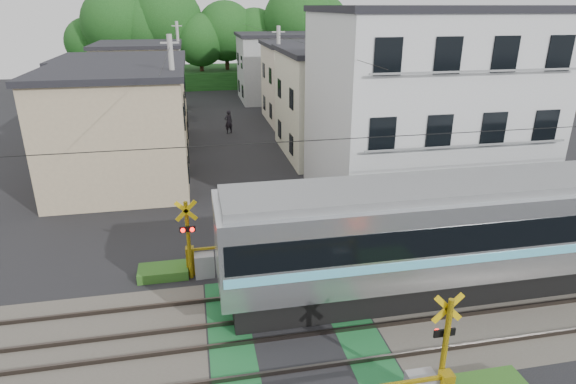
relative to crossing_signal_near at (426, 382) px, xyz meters
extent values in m
plane|color=black|center=(-2.59, 3.65, -0.71)|extent=(120.00, 120.00, 0.00)
cube|color=#47423A|center=(-2.59, 3.65, -0.71)|extent=(120.00, 6.00, 0.00)
cube|color=black|center=(-2.59, 3.65, -0.71)|extent=(5.20, 120.00, 0.00)
cube|color=#145126|center=(-4.49, 3.65, -0.70)|extent=(1.30, 6.00, 0.00)
cube|color=#145126|center=(-0.69, 3.65, -0.70)|extent=(1.30, 6.00, 0.00)
cube|color=#3F3833|center=(-2.59, 1.75, -0.64)|extent=(120.00, 0.08, 0.14)
cube|color=#3F3833|center=(-2.59, 3.15, -0.64)|extent=(120.00, 0.08, 0.14)
cube|color=#3F3833|center=(-2.59, 4.15, -0.64)|extent=(120.00, 0.08, 0.14)
cube|color=#3F3833|center=(-2.59, 5.55, -0.64)|extent=(120.00, 0.08, 0.14)
cube|color=black|center=(4.87, 4.85, -0.23)|extent=(18.39, 2.53, 0.96)
cube|color=black|center=(-1.83, 4.85, -0.39)|extent=(2.55, 2.34, 0.64)
cube|color=#B6BBC0|center=(4.87, 4.85, 1.63)|extent=(19.16, 2.98, 2.77)
cube|color=black|center=(4.87, 4.85, 1.96)|extent=(18.85, 3.02, 0.94)
cube|color=#5CC6E8|center=(4.87, 4.85, 1.24)|extent=(18.97, 3.01, 0.30)
cube|color=slate|center=(4.87, 4.85, 3.14)|extent=(18.78, 2.44, 0.26)
cube|color=black|center=(-4.66, 4.85, 2.05)|extent=(0.10, 2.56, 1.66)
cylinder|color=yellow|center=(0.41, 0.05, 0.79)|extent=(0.14, 0.14, 3.00)
cube|color=yellow|center=(0.41, 0.15, 1.99)|extent=(0.77, 0.05, 0.77)
cube|color=yellow|center=(0.41, 0.15, 1.99)|extent=(0.77, 0.05, 0.77)
cube|color=black|center=(0.41, 0.15, 1.29)|extent=(0.55, 0.05, 0.20)
sphere|color=#FF0C07|center=(0.25, 0.21, 1.29)|extent=(0.16, 0.16, 0.16)
sphere|color=#FF0C07|center=(0.57, 0.21, 1.29)|extent=(0.16, 0.16, 0.16)
cylinder|color=yellow|center=(-5.59, 7.25, 0.79)|extent=(0.14, 0.14, 3.00)
cube|color=yellow|center=(-5.59, 7.15, 1.99)|extent=(0.77, 0.05, 0.77)
cube|color=yellow|center=(-5.59, 7.15, 1.99)|extent=(0.77, 0.05, 0.77)
cube|color=black|center=(-5.59, 7.15, 1.29)|extent=(0.55, 0.05, 0.20)
sphere|color=#FF0C07|center=(-5.75, 7.09, 1.29)|extent=(0.16, 0.16, 0.16)
sphere|color=#FF0C07|center=(-5.43, 7.09, 1.29)|extent=(0.16, 0.16, 0.16)
cube|color=gray|center=(-5.09, 7.25, -0.26)|extent=(0.70, 0.50, 0.90)
cube|color=yellow|center=(-5.59, 7.50, -0.16)|extent=(0.30, 0.30, 1.10)
cube|color=yellow|center=(-3.34, 7.50, 0.29)|extent=(4.20, 0.08, 0.08)
cube|color=silver|center=(5.91, 13.15, 3.79)|extent=(10.00, 8.00, 9.00)
cube|color=black|center=(5.91, 13.15, 8.44)|extent=(10.20, 8.16, 0.30)
cube|color=black|center=(2.21, 9.12, 0.79)|extent=(1.10, 0.06, 1.40)
cube|color=black|center=(4.66, 9.12, 0.79)|extent=(1.10, 0.06, 1.40)
cube|color=black|center=(7.11, 9.12, 0.79)|extent=(1.10, 0.06, 1.40)
cube|color=black|center=(9.56, 9.12, 0.79)|extent=(1.10, 0.06, 1.40)
cube|color=gray|center=(5.91, 8.90, 0.19)|extent=(9.00, 0.06, 0.08)
cube|color=black|center=(2.21, 9.12, 3.79)|extent=(1.10, 0.06, 1.40)
cube|color=black|center=(4.66, 9.12, 3.79)|extent=(1.10, 0.06, 1.40)
cube|color=black|center=(7.11, 9.12, 3.79)|extent=(1.10, 0.06, 1.40)
cube|color=black|center=(9.56, 9.12, 3.79)|extent=(1.10, 0.06, 1.40)
cube|color=gray|center=(5.91, 8.90, 3.19)|extent=(9.00, 0.06, 0.08)
cube|color=black|center=(2.21, 9.12, 6.79)|extent=(1.10, 0.06, 1.40)
cube|color=black|center=(4.66, 9.12, 6.79)|extent=(1.10, 0.06, 1.40)
cube|color=black|center=(7.11, 9.12, 6.79)|extent=(1.10, 0.06, 1.40)
cube|color=black|center=(9.56, 9.12, 6.79)|extent=(1.10, 0.06, 1.40)
cube|color=gray|center=(5.91, 8.90, 6.19)|extent=(9.00, 0.06, 0.08)
cube|color=tan|center=(-9.09, 17.65, 2.29)|extent=(7.00, 7.00, 6.00)
cube|color=black|center=(-9.09, 17.65, 5.44)|extent=(7.35, 7.35, 0.30)
cube|color=black|center=(-5.56, 15.90, 0.59)|extent=(0.06, 1.00, 1.20)
cube|color=black|center=(-5.56, 19.40, 0.59)|extent=(0.06, 1.00, 1.20)
cube|color=black|center=(-5.56, 15.90, 3.39)|extent=(0.06, 1.00, 1.20)
cube|color=black|center=(-5.56, 19.40, 3.39)|extent=(0.06, 1.00, 1.20)
cube|color=beige|center=(4.21, 21.65, 2.54)|extent=(7.00, 8.00, 6.50)
cube|color=black|center=(4.21, 21.65, 5.94)|extent=(7.35, 8.40, 0.30)
cube|color=black|center=(0.68, 19.65, 0.59)|extent=(0.06, 1.00, 1.20)
cube|color=black|center=(0.68, 23.65, 0.59)|extent=(0.06, 1.00, 1.20)
cube|color=black|center=(0.68, 19.65, 3.39)|extent=(0.06, 1.00, 1.20)
cube|color=black|center=(0.68, 23.65, 3.39)|extent=(0.06, 1.00, 1.20)
cube|color=tan|center=(-9.59, 26.65, 2.19)|extent=(8.00, 7.00, 5.80)
cube|color=black|center=(-9.59, 26.65, 5.24)|extent=(8.40, 7.35, 0.30)
cube|color=black|center=(-5.56, 24.90, 0.59)|extent=(0.06, 1.00, 1.20)
cube|color=black|center=(-5.56, 28.40, 0.59)|extent=(0.06, 1.00, 1.20)
cube|color=black|center=(-5.56, 24.90, 3.39)|extent=(0.06, 1.00, 1.20)
cube|color=black|center=(-5.56, 28.40, 3.39)|extent=(0.06, 1.00, 1.20)
cube|color=beige|center=(4.61, 31.65, 2.39)|extent=(7.00, 7.00, 6.20)
cube|color=black|center=(4.61, 31.65, 5.64)|extent=(7.35, 7.35, 0.30)
cube|color=black|center=(1.08, 29.90, 0.59)|extent=(0.06, 1.00, 1.20)
cube|color=black|center=(1.08, 33.40, 0.59)|extent=(0.06, 1.00, 1.20)
cube|color=black|center=(1.08, 29.90, 3.39)|extent=(0.06, 1.00, 1.20)
cube|color=black|center=(1.08, 33.40, 3.39)|extent=(0.06, 1.00, 1.20)
cube|color=beige|center=(-9.39, 36.65, 2.29)|extent=(7.00, 8.00, 6.00)
cube|color=black|center=(-9.39, 36.65, 5.44)|extent=(7.35, 8.40, 0.30)
cube|color=black|center=(-5.86, 34.65, 0.59)|extent=(0.06, 1.00, 1.20)
cube|color=black|center=(-5.86, 38.65, 0.59)|extent=(0.06, 1.00, 1.20)
cube|color=black|center=(-5.86, 34.65, 3.39)|extent=(0.06, 1.00, 1.20)
cube|color=black|center=(-5.86, 38.65, 3.39)|extent=(0.06, 1.00, 1.20)
cube|color=#9DA0A2|center=(3.91, 41.65, 2.49)|extent=(8.00, 7.00, 6.40)
cube|color=black|center=(3.91, 41.65, 5.84)|extent=(8.40, 7.35, 0.30)
cube|color=black|center=(-0.12, 39.90, 0.59)|extent=(0.06, 1.00, 1.20)
cube|color=black|center=(-0.12, 43.40, 0.59)|extent=(0.06, 1.00, 1.20)
cube|color=black|center=(-0.12, 39.90, 3.39)|extent=(0.06, 1.00, 1.20)
cube|color=black|center=(-0.12, 43.40, 3.39)|extent=(0.06, 1.00, 1.20)
cube|color=#1C4C19|center=(-2.59, 53.65, 0.29)|extent=(40.00, 10.00, 2.00)
cylinder|color=#332114|center=(-16.53, 54.29, 1.30)|extent=(0.50, 0.50, 4.03)
sphere|color=#1C4C19|center=(-16.53, 54.29, 4.53)|extent=(5.64, 5.64, 5.64)
cylinder|color=#332114|center=(-12.96, 52.53, 2.12)|extent=(0.50, 0.50, 5.66)
sphere|color=#1C4C19|center=(-12.96, 52.53, 6.65)|extent=(7.93, 7.93, 7.93)
cylinder|color=#332114|center=(-9.84, 52.50, 1.88)|extent=(0.50, 0.50, 5.19)
sphere|color=#1C4C19|center=(-9.84, 52.50, 6.04)|extent=(7.27, 7.27, 7.27)
cylinder|color=#332114|center=(-7.31, 52.50, 2.20)|extent=(0.50, 0.50, 5.83)
sphere|color=#1C4C19|center=(-7.31, 52.50, 6.87)|extent=(8.16, 8.16, 8.16)
cylinder|color=#332114|center=(-3.73, 50.90, 1.41)|extent=(0.50, 0.50, 4.24)
sphere|color=#1C4C19|center=(-3.73, 50.90, 4.81)|extent=(5.94, 5.94, 5.94)
cylinder|color=#332114|center=(-0.64, 51.86, 1.76)|extent=(0.50, 0.50, 4.95)
sphere|color=#1C4C19|center=(-0.64, 51.86, 5.72)|extent=(6.93, 6.93, 6.93)
cylinder|color=#332114|center=(2.81, 51.91, 1.56)|extent=(0.50, 0.50, 4.54)
sphere|color=#1C4C19|center=(2.81, 51.91, 5.19)|extent=(6.36, 6.36, 6.36)
cylinder|color=#332114|center=(5.85, 51.80, 1.35)|extent=(0.50, 0.50, 4.12)
sphere|color=#1C4C19|center=(5.85, 51.80, 4.64)|extent=(5.77, 5.77, 5.77)
cylinder|color=#332114|center=(7.66, 49.69, 2.19)|extent=(0.50, 0.50, 5.81)
sphere|color=#1C4C19|center=(7.66, 49.69, 6.84)|extent=(8.13, 8.13, 8.13)
cylinder|color=#332114|center=(10.80, 52.43, 1.98)|extent=(0.50, 0.50, 5.38)
sphere|color=#1C4C19|center=(10.80, 52.43, 6.29)|extent=(7.54, 7.54, 7.54)
cube|color=black|center=(3.41, 4.85, 4.89)|extent=(60.00, 0.02, 0.02)
cylinder|color=#A5A5A0|center=(-5.99, 16.65, 3.29)|extent=(0.26, 0.26, 8.00)
cube|color=#A5A5A0|center=(-5.99, 16.65, 6.89)|extent=(0.90, 0.08, 0.08)
cylinder|color=#A5A5A0|center=(1.01, 25.65, 3.29)|extent=(0.26, 0.26, 8.00)
cube|color=#A5A5A0|center=(1.01, 25.65, 6.89)|extent=(0.90, 0.08, 0.08)
cylinder|color=#A5A5A0|center=(-5.99, 37.65, 3.29)|extent=(0.26, 0.26, 8.00)
cube|color=#A5A5A0|center=(-5.99, 37.65, 6.89)|extent=(0.90, 0.08, 0.08)
cube|color=black|center=(-5.99, 27.15, 6.69)|extent=(0.02, 42.00, 0.02)
cube|color=black|center=(1.01, 27.15, 6.69)|extent=(0.02, 42.00, 0.02)
imported|color=black|center=(-2.48, 28.27, 0.19)|extent=(0.78, 0.66, 1.81)
cube|color=#2D5E1E|center=(-6.59, 7.55, -0.53)|extent=(1.80, 1.00, 0.36)
cube|color=#2D5E1E|center=(2.01, 6.85, -0.56)|extent=(1.50, 0.90, 0.30)
camera|label=1|loc=(-5.10, -8.40, 8.58)|focal=30.00mm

